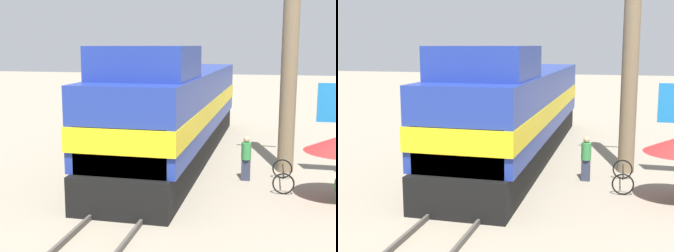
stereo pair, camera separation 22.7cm
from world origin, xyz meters
TOP-DOWN VIEW (x-y plane):
  - ground_plane at (0.00, 0.00)m, footprint 120.00×120.00m
  - rail_near at (-0.72, 0.00)m, footprint 0.08×31.18m
  - rail_far at (0.72, 0.00)m, footprint 0.08×31.18m
  - locomotive at (0.00, 2.97)m, footprint 3.16×15.84m
  - utility_pole at (4.45, 1.82)m, footprint 1.80×0.59m
  - person_bystander at (3.10, 0.27)m, footprint 0.34×0.34m
  - bicycle at (4.35, -0.12)m, footprint 0.71×1.90m

SIDE VIEW (x-z plane):
  - ground_plane at x=0.00m, z-range 0.00..0.00m
  - rail_near at x=-0.72m, z-range 0.00..0.15m
  - rail_far at x=0.72m, z-range 0.00..0.15m
  - bicycle at x=4.35m, z-range 0.01..0.70m
  - person_bystander at x=3.10m, z-range 0.06..1.62m
  - locomotive at x=0.00m, z-range -0.35..4.28m
  - utility_pole at x=4.45m, z-range 0.03..9.69m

